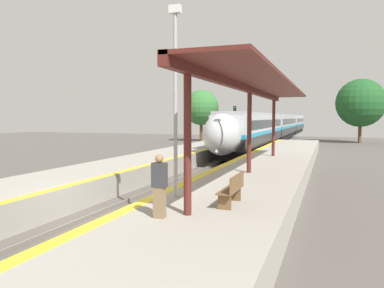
# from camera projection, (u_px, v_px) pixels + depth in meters

# --- Properties ---
(ground_plane) EXTENTS (120.00, 120.00, 0.00)m
(ground_plane) POSITION_uv_depth(u_px,v_px,m) (106.00, 221.00, 12.64)
(ground_plane) COLOR #56514C
(rail_left) EXTENTS (0.08, 90.00, 0.15)m
(rail_left) POSITION_uv_depth(u_px,v_px,m) (88.00, 217.00, 12.88)
(rail_left) COLOR slate
(rail_left) RESTS_ON ground_plane
(rail_right) EXTENTS (0.08, 90.00, 0.15)m
(rail_right) POSITION_uv_depth(u_px,v_px,m) (124.00, 221.00, 12.39)
(rail_right) COLOR slate
(rail_right) RESTS_ON ground_plane
(train) EXTENTS (2.78, 69.22, 3.96)m
(train) POSITION_uv_depth(u_px,v_px,m) (280.00, 125.00, 56.95)
(train) COLOR black
(train) RESTS_ON ground_plane
(platform_right) EXTENTS (4.31, 64.00, 1.02)m
(platform_right) POSITION_uv_depth(u_px,v_px,m) (215.00, 217.00, 11.27)
(platform_right) COLOR #9E998E
(platform_right) RESTS_ON ground_plane
(platform_left) EXTENTS (3.84, 64.00, 1.02)m
(platform_left) POSITION_uv_depth(u_px,v_px,m) (21.00, 199.00, 13.85)
(platform_left) COLOR #9E998E
(platform_left) RESTS_ON ground_plane
(platform_bench) EXTENTS (0.44, 1.56, 0.89)m
(platform_bench) POSITION_uv_depth(u_px,v_px,m) (233.00, 189.00, 10.63)
(platform_bench) COLOR brown
(platform_bench) RESTS_ON platform_right
(person_waiting) EXTENTS (0.36, 0.22, 1.59)m
(person_waiting) POSITION_uv_depth(u_px,v_px,m) (159.00, 185.00, 9.27)
(person_waiting) COLOR #7F6647
(person_waiting) RESTS_ON platform_right
(railway_signal) EXTENTS (0.28, 0.28, 4.66)m
(railway_signal) POSITION_uv_depth(u_px,v_px,m) (235.00, 124.00, 38.45)
(railway_signal) COLOR #59595E
(railway_signal) RESTS_ON ground_plane
(lamppost_near) EXTENTS (0.36, 0.20, 5.90)m
(lamppost_near) POSITION_uv_depth(u_px,v_px,m) (175.00, 90.00, 11.52)
(lamppost_near) COLOR #9E9EA3
(lamppost_near) RESTS_ON platform_right
(lamppost_mid) EXTENTS (0.36, 0.20, 5.90)m
(lamppost_mid) POSITION_uv_depth(u_px,v_px,m) (249.00, 103.00, 22.00)
(lamppost_mid) COLOR #9E9EA3
(lamppost_mid) RESTS_ON platform_right
(station_canopy) EXTENTS (2.02, 18.61, 3.95)m
(station_canopy) POSITION_uv_depth(u_px,v_px,m) (263.00, 90.00, 16.47)
(station_canopy) COLOR #511E19
(station_canopy) RESTS_ON platform_right
(background_tree_left) EXTENTS (5.05, 5.05, 7.42)m
(background_tree_left) POSITION_uv_depth(u_px,v_px,m) (201.00, 108.00, 53.79)
(background_tree_left) COLOR brown
(background_tree_left) RESTS_ON ground_plane
(background_tree_right) EXTENTS (6.47, 6.47, 8.67)m
(background_tree_right) POSITION_uv_depth(u_px,v_px,m) (361.00, 103.00, 50.27)
(background_tree_right) COLOR brown
(background_tree_right) RESTS_ON ground_plane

